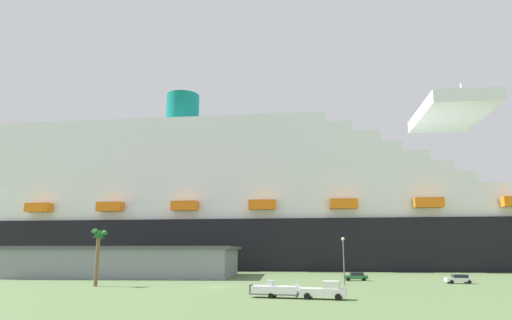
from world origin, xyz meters
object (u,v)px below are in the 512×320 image
object	(u,v)px
cruise_ship	(257,210)
street_lamp	(343,254)
palm_tree	(98,242)
pickup_truck	(325,291)
parked_car_white_van	(459,279)
parked_car_green_wagon	(356,276)
small_boat_on_trailer	(280,290)

from	to	relation	value
cruise_ship	street_lamp	bearing A→B (deg)	-73.93
palm_tree	pickup_truck	bearing A→B (deg)	-26.12
parked_car_white_van	pickup_truck	bearing A→B (deg)	-132.31
parked_car_green_wagon	palm_tree	bearing A→B (deg)	-158.62
cruise_ship	street_lamp	world-z (taller)	cruise_ship
palm_tree	parked_car_green_wagon	xyz separation A→B (m)	(45.84, 17.95, -6.47)
small_boat_on_trailer	pickup_truck	bearing A→B (deg)	-12.49
cruise_ship	parked_car_white_van	bearing A→B (deg)	-57.02
small_boat_on_trailer	parked_car_white_van	world-z (taller)	small_boat_on_trailer
palm_tree	street_lamp	world-z (taller)	palm_tree
cruise_ship	palm_tree	size ratio (longest dim) A/B	25.55
palm_tree	street_lamp	distance (m)	42.45
pickup_truck	parked_car_green_wagon	distance (m)	37.14
cruise_ship	parked_car_green_wagon	xyz separation A→B (m)	(23.74, -56.70, -18.51)
pickup_truck	street_lamp	size ratio (longest dim) A/B	0.72
parked_car_green_wagon	pickup_truck	bearing A→B (deg)	-103.93
palm_tree	parked_car_white_van	distance (m)	64.66
parked_car_green_wagon	small_boat_on_trailer	bearing A→B (deg)	-112.56
cruise_ship	street_lamp	xyz separation A→B (m)	(19.97, -69.33, -14.03)
small_boat_on_trailer	street_lamp	distance (m)	25.01
cruise_ship	street_lamp	distance (m)	73.50
cruise_ship	small_boat_on_trailer	xyz separation A→B (m)	(9.28, -91.52, -18.38)
palm_tree	parked_car_white_van	size ratio (longest dim) A/B	2.06
small_boat_on_trailer	parked_car_white_van	size ratio (longest dim) A/B	1.75
parked_car_white_van	palm_tree	bearing A→B (deg)	-170.14
small_boat_on_trailer	palm_tree	xyz separation A→B (m)	(-31.37, 16.87, 6.34)
palm_tree	parked_car_green_wagon	size ratio (longest dim) A/B	2.06
pickup_truck	parked_car_white_van	distance (m)	39.36
parked_car_green_wagon	parked_car_white_van	size ratio (longest dim) A/B	1.00
pickup_truck	cruise_ship	bearing A→B (deg)	99.07
parked_car_white_van	small_boat_on_trailer	bearing A→B (deg)	-138.95
cruise_ship	palm_tree	xyz separation A→B (m)	(-22.10, -74.65, -12.04)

